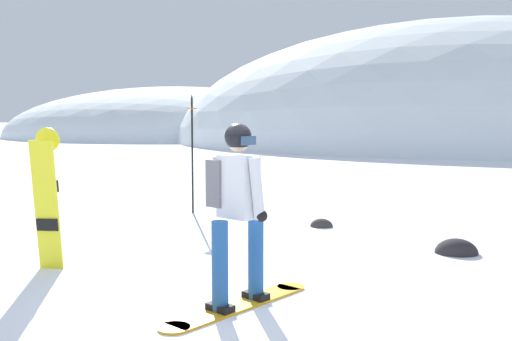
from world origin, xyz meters
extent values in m
plane|color=white|center=(0.00, 0.00, 0.00)|extent=(300.00, 300.00, 0.00)
ellipsoid|color=white|center=(11.08, 36.23, 0.00)|extent=(39.84, 35.86, 16.25)
ellipsoid|color=white|center=(-11.36, 44.71, 0.00)|extent=(29.50, 26.55, 8.67)
cube|color=orange|center=(0.26, -0.23, 0.01)|extent=(1.14, 1.43, 0.02)
cylinder|color=orange|center=(0.72, 0.40, 0.01)|extent=(0.28, 0.28, 0.02)
cylinder|color=orange|center=(-0.20, -0.87, 0.01)|extent=(0.28, 0.28, 0.02)
cube|color=black|center=(0.40, -0.04, 0.05)|extent=(0.29, 0.26, 0.06)
cube|color=black|center=(0.12, -0.43, 0.05)|extent=(0.29, 0.26, 0.06)
cylinder|color=#235699|center=(0.40, -0.04, 0.43)|extent=(0.15, 0.15, 0.82)
cylinder|color=#235699|center=(0.12, -0.43, 0.43)|extent=(0.15, 0.15, 0.82)
cube|color=silver|center=(0.26, -0.23, 1.13)|extent=(0.42, 0.39, 0.58)
cylinder|color=silver|center=(0.07, -0.10, 1.13)|extent=(0.18, 0.20, 0.57)
cylinder|color=silver|center=(0.45, -0.37, 1.13)|extent=(0.18, 0.20, 0.57)
sphere|color=black|center=(0.08, -0.06, 0.88)|extent=(0.11, 0.11, 0.11)
sphere|color=black|center=(0.49, -0.35, 0.88)|extent=(0.11, 0.11, 0.11)
cube|color=slate|center=(0.10, -0.12, 1.15)|extent=(0.31, 0.33, 0.44)
cube|color=slate|center=(0.02, -0.06, 1.07)|extent=(0.17, 0.20, 0.20)
sphere|color=beige|center=(0.26, -0.23, 1.56)|extent=(0.21, 0.21, 0.21)
sphere|color=black|center=(0.26, -0.23, 1.59)|extent=(0.25, 0.25, 0.25)
cube|color=navy|center=(0.37, -0.31, 1.56)|extent=(0.12, 0.16, 0.08)
cube|color=yellow|center=(-2.10, 0.81, 0.75)|extent=(0.28, 0.20, 1.51)
cylinder|color=yellow|center=(-2.10, 0.90, 1.51)|extent=(0.28, 0.06, 0.28)
cube|color=black|center=(-2.10, 0.84, 0.97)|extent=(0.25, 0.09, 0.15)
cube|color=black|center=(-2.10, 0.84, 0.53)|extent=(0.25, 0.09, 0.15)
cylinder|color=black|center=(-1.29, 4.89, 1.05)|extent=(0.04, 0.04, 2.10)
cylinder|color=orange|center=(-1.29, 4.89, 1.92)|extent=(0.20, 0.20, 0.02)
cone|color=black|center=(-1.29, 4.89, 2.14)|extent=(0.04, 0.04, 0.08)
ellipsoid|color=#282628|center=(2.79, 2.17, 0.00)|extent=(0.55, 0.47, 0.38)
ellipsoid|color=#383333|center=(1.06, 3.83, 0.00)|extent=(0.37, 0.31, 0.26)
camera|label=1|loc=(0.98, -5.46, 1.78)|focal=40.64mm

